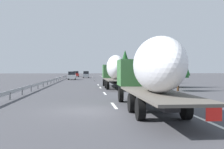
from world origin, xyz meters
The scene contains 22 objects.
ground_plane centered at (40.00, 0.00, 0.00)m, with size 260.00×260.00×0.00m, color #424247.
lane_stripe_0 centered at (2.00, -1.80, 0.00)m, with size 3.20×0.20×0.01m, color white.
lane_stripe_1 centered at (11.37, -1.80, 0.00)m, with size 3.20×0.20×0.01m, color white.
lane_stripe_2 centered at (20.23, -1.80, 0.00)m, with size 3.20×0.20×0.01m, color white.
lane_stripe_3 centered at (26.85, -1.80, 0.00)m, with size 3.20×0.20×0.01m, color white.
lane_stripe_4 centered at (44.29, -1.80, 0.00)m, with size 3.20×0.20×0.01m, color white.
lane_stripe_5 centered at (44.53, -1.80, 0.00)m, with size 3.20×0.20×0.01m, color white.
lane_stripe_6 centered at (63.14, -1.80, 0.00)m, with size 3.20×0.20×0.01m, color white.
lane_stripe_7 centered at (73.41, -1.80, 0.00)m, with size 3.20×0.20×0.01m, color white.
edge_line_right centered at (45.00, -5.50, 0.00)m, with size 110.00×0.20×0.01m, color white.
truck_lead centered at (19.27, -3.60, 2.38)m, with size 13.38×2.55×4.19m.
truck_trailing centered at (-0.76, -3.60, 2.32)m, with size 13.58×2.55×4.04m.
car_white_van centered at (50.07, 3.54, 0.98)m, with size 4.23×1.82×1.97m.
car_silver_hatch centered at (64.77, 0.20, 0.98)m, with size 4.45×1.76×1.98m.
car_red_compact centered at (76.71, 3.60, 0.97)m, with size 4.45×1.89×1.95m.
road_sign centered at (40.71, -6.70, 2.37)m, with size 0.10×0.90×3.44m.
tree_0 centered at (31.40, -11.33, 4.47)m, with size 2.59×2.59×7.14m.
tree_1 centered at (19.97, -11.99, 3.91)m, with size 3.50×3.50×6.50m.
tree_2 centered at (55.53, -10.11, 4.75)m, with size 3.68×3.68×7.61m.
tree_3 centered at (87.20, -10.92, 3.84)m, with size 2.76×2.76×6.06m.
tree_4 centered at (13.63, -10.11, 3.56)m, with size 2.66×2.66×5.40m.
guardrail_median centered at (43.00, 6.00, 0.58)m, with size 94.00×0.10×0.76m.
Camera 1 is at (-15.77, -0.02, 2.35)m, focal length 43.65 mm.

